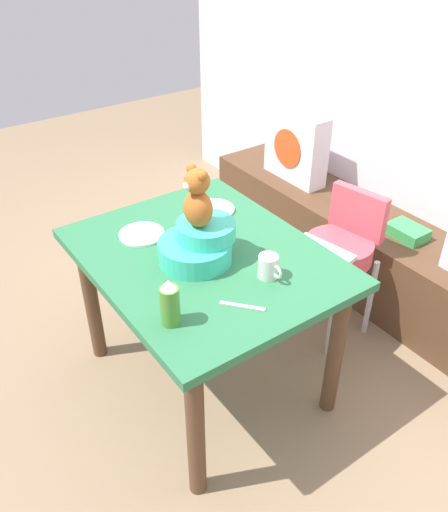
{
  "coord_description": "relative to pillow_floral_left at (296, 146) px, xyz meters",
  "views": [
    {
      "loc": [
        1.56,
        -1.0,
        1.99
      ],
      "look_at": [
        0.0,
        0.1,
        0.69
      ],
      "focal_mm": 37.57,
      "sensor_mm": 36.0,
      "label": 1
    }
  ],
  "objects": [
    {
      "name": "highchair",
      "position": [
        0.82,
        -0.42,
        -0.16
      ],
      "size": [
        0.38,
        0.49,
        0.79
      ],
      "color": "#D84C59",
      "rests_on": "ground_plane"
    },
    {
      "name": "infant_seat_teal",
      "position": [
        0.76,
        -1.21,
        0.13
      ],
      "size": [
        0.3,
        0.33,
        0.16
      ],
      "color": "#39C6A9",
      "rests_on": "dining_table"
    },
    {
      "name": "book_stack",
      "position": [
        0.89,
        0.02,
        -0.19
      ],
      "size": [
        0.2,
        0.14,
        0.06
      ],
      "primitive_type": "cube",
      "color": "green",
      "rests_on": "window_bench"
    },
    {
      "name": "dinner_plate_far",
      "position": [
        0.47,
        -1.32,
        0.07
      ],
      "size": [
        0.2,
        0.2,
        0.01
      ],
      "primitive_type": "cylinder",
      "color": "white",
      "rests_on": "dining_table"
    },
    {
      "name": "coffee_mug",
      "position": [
        1.02,
        -1.06,
        0.11
      ],
      "size": [
        0.12,
        0.08,
        0.09
      ],
      "color": "silver",
      "rests_on": "dining_table"
    },
    {
      "name": "dinner_plate_near",
      "position": [
        0.47,
        -0.94,
        0.07
      ],
      "size": [
        0.2,
        0.2,
        0.01
      ],
      "primitive_type": "cylinder",
      "color": "white",
      "rests_on": "dining_table"
    },
    {
      "name": "ketchup_bottle",
      "position": [
        1.04,
        -1.51,
        0.15
      ],
      "size": [
        0.07,
        0.07,
        0.18
      ],
      "color": "#4C8C33",
      "rests_on": "dining_table"
    },
    {
      "name": "window_bench",
      "position": [
        0.75,
        0.02,
        -0.45
      ],
      "size": [
        2.6,
        0.44,
        0.46
      ],
      "primitive_type": "cube",
      "color": "brown",
      "rests_on": "ground_plane"
    },
    {
      "name": "dining_table",
      "position": [
        0.75,
        -1.18,
        -0.05
      ],
      "size": [
        1.12,
        0.9,
        0.74
      ],
      "color": "#2D7247",
      "rests_on": "ground_plane"
    },
    {
      "name": "ground_plane",
      "position": [
        0.75,
        -1.18,
        -0.68
      ],
      "size": [
        8.0,
        8.0,
        0.0
      ],
      "primitive_type": "plane",
      "color": "#8C7256"
    },
    {
      "name": "pillow_floral_left",
      "position": [
        0.0,
        0.0,
        0.0
      ],
      "size": [
        0.44,
        0.15,
        0.44
      ],
      "color": "silver",
      "rests_on": "window_bench"
    },
    {
      "name": "table_fork",
      "position": [
        1.11,
        -1.25,
        0.06
      ],
      "size": [
        0.14,
        0.12,
        0.01
      ],
      "primitive_type": "cube",
      "rotation": [
        0.0,
        0.0,
        2.27
      ],
      "color": "silver",
      "rests_on": "dining_table"
    },
    {
      "name": "teddy_bear",
      "position": [
        0.76,
        -1.21,
        0.34
      ],
      "size": [
        0.13,
        0.12,
        0.25
      ],
      "color": "#B25F24",
      "rests_on": "infant_seat_teal"
    }
  ]
}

